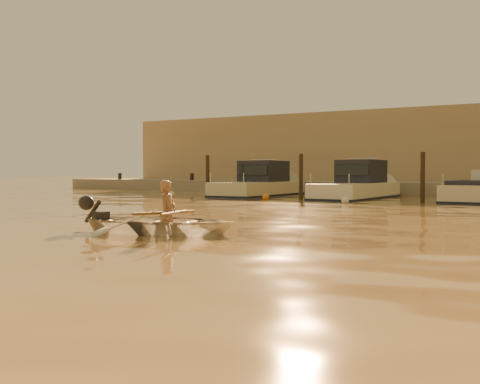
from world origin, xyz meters
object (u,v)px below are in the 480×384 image
Objects in this scene: person at (168,214)px; moored_boat_1 at (258,183)px; dinghy at (163,223)px; moored_boat_2 at (356,185)px; moored_boat_3 at (478,196)px.

moored_boat_1 reaches higher than person.
dinghy is 2.22× the size of person.
dinghy is 0.46× the size of moored_boat_1.
moored_boat_1 is (-7.34, 16.38, 0.23)m from person.
moored_boat_2 reaches higher than dinghy.
moored_boat_1 and moored_boat_2 have the same top height.
person is at bearing -82.51° from moored_boat_2.
person reaches higher than moored_boat_3.
moored_boat_1 is at bearing 11.15° from dinghy.
moored_boat_2 is (-2.05, 16.40, 0.43)m from dinghy.
moored_boat_1 reaches higher than moored_boat_3.
moored_boat_1 is 0.94× the size of moored_boat_2.
moored_boat_3 is at bearing -23.65° from dinghy.
person is at bearing -65.86° from moored_boat_1.
moored_boat_2 is at bearing 180.00° from moored_boat_3.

